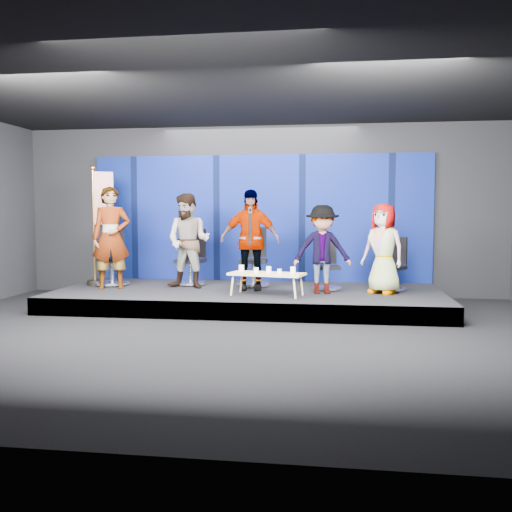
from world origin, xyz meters
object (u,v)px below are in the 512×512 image
object	(u,v)px
chair_b	(192,266)
mug_d	(279,271)
panelist_a	(111,238)
flag_stand	(100,222)
chair_c	(254,267)
chair_a	(112,265)
panelist_d	(322,249)
chair_e	(392,273)
mug_c	(269,269)
mug_e	(293,270)
panelist_c	(250,240)
mug_a	(241,268)
coffee_table	(267,275)
panelist_e	(383,249)
mug_b	(256,270)
chair_d	(327,273)
panelist_b	(189,241)

from	to	relation	value
chair_b	mug_d	distance (m)	2.33
panelist_a	flag_stand	distance (m)	0.70
chair_c	flag_stand	xyz separation A→B (m)	(-3.00, -0.22, 0.86)
chair_a	panelist_d	size ratio (longest dim) A/B	0.76
chair_e	flag_stand	world-z (taller)	flag_stand
mug_c	mug_e	distance (m)	0.43
panelist_c	flag_stand	bearing A→B (deg)	171.10
chair_a	mug_a	bearing A→B (deg)	-36.71
flag_stand	mug_c	bearing A→B (deg)	-45.12
coffee_table	mug_c	bearing A→B (deg)	72.46
chair_a	panelist_e	size ratio (longest dim) A/B	0.75
panelist_a	panelist_c	distance (m)	2.59
coffee_table	mug_d	xyz separation A→B (m)	(0.23, -0.15, 0.07)
mug_a	panelist_a	bearing A→B (deg)	173.29
panelist_c	mug_c	bearing A→B (deg)	-59.07
panelist_a	mug_b	size ratio (longest dim) A/B	19.67
panelist_c	chair_d	bearing A→B (deg)	5.10
panelist_e	chair_d	bearing A→B (deg)	-168.23
mug_d	flag_stand	bearing A→B (deg)	162.82
mug_b	panelist_e	bearing A→B (deg)	15.23
chair_e	mug_d	xyz separation A→B (m)	(-1.95, -1.11, 0.11)
panelist_a	panelist_c	world-z (taller)	panelist_a
mug_e	panelist_b	bearing A→B (deg)	159.90
chair_d	mug_d	distance (m)	1.31
mug_b	mug_d	bearing A→B (deg)	-9.52
chair_c	panelist_c	bearing A→B (deg)	-93.03
panelist_d	chair_a	bearing A→B (deg)	162.97
chair_c	mug_b	world-z (taller)	chair_c
chair_c	mug_d	world-z (taller)	chair_c
flag_stand	mug_e	bearing A→B (deg)	-44.46
mug_d	panelist_c	bearing A→B (deg)	126.99
panelist_c	mug_e	size ratio (longest dim) A/B	16.84
panelist_e	chair_b	bearing A→B (deg)	-157.81
panelist_c	chair_e	xyz separation A→B (m)	(2.58, 0.28, -0.60)
mug_e	panelist_c	bearing A→B (deg)	141.08
chair_a	panelist_e	xyz separation A→B (m)	(5.15, -0.47, 0.40)
panelist_a	panelist_b	distance (m)	1.44
coffee_table	panelist_a	bearing A→B (deg)	170.49
panelist_c	mug_b	size ratio (longest dim) A/B	19.02
chair_c	coffee_table	bearing A→B (deg)	-74.82
panelist_c	coffee_table	world-z (taller)	panelist_c
mug_c	chair_a	bearing A→B (deg)	164.21
chair_e	mug_b	distance (m)	2.58
chair_a	mug_b	world-z (taller)	chair_a
panelist_a	mug_c	world-z (taller)	panelist_a
flag_stand	chair_d	bearing A→B (deg)	-31.30
panelist_a	mug_d	world-z (taller)	panelist_a
chair_c	coffee_table	xyz separation A→B (m)	(0.40, -1.20, -0.01)
chair_d	panelist_a	bearing A→B (deg)	176.57
mug_c	mug_e	size ratio (longest dim) A/B	0.97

